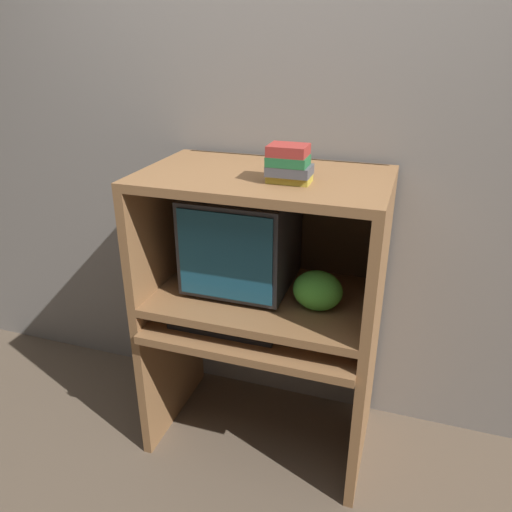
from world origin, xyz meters
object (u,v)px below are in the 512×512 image
(keyboard, at_px, (224,326))
(snack_bag, at_px, (318,291))
(crt_monitor, at_px, (242,240))
(book_stack, at_px, (289,164))
(mouse, at_px, (288,338))

(keyboard, relative_size, snack_bag, 2.27)
(crt_monitor, bearing_deg, book_stack, -29.48)
(crt_monitor, height_order, snack_bag, crt_monitor)
(keyboard, xyz_separation_m, book_stack, (0.24, 0.07, 0.69))
(crt_monitor, bearing_deg, snack_bag, -15.37)
(keyboard, bearing_deg, mouse, -1.34)
(mouse, distance_m, snack_bag, 0.22)
(keyboard, distance_m, book_stack, 0.74)
(book_stack, bearing_deg, crt_monitor, 150.52)
(snack_bag, bearing_deg, keyboard, -164.26)
(snack_bag, distance_m, book_stack, 0.53)
(snack_bag, height_order, book_stack, book_stack)
(keyboard, bearing_deg, book_stack, 16.21)
(mouse, bearing_deg, crt_monitor, 142.41)
(crt_monitor, xyz_separation_m, keyboard, (-0.01, -0.20, -0.31))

